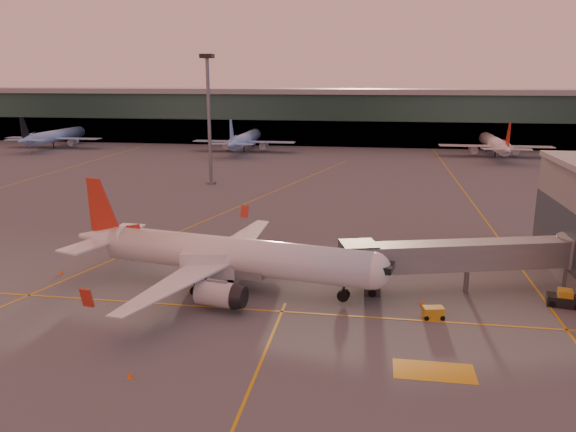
# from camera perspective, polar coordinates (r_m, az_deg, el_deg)

# --- Properties ---
(ground) EXTENTS (600.00, 600.00, 0.00)m
(ground) POSITION_cam_1_polar(r_m,az_deg,el_deg) (49.65, -7.43, -11.53)
(ground) COLOR #4C4F54
(ground) RESTS_ON ground
(taxi_markings) EXTENTS (100.12, 173.00, 0.01)m
(taxi_markings) POSITION_cam_1_polar(r_m,az_deg,el_deg) (92.24, -4.07, 0.59)
(taxi_markings) COLOR gold
(taxi_markings) RESTS_ON ground
(terminal) EXTENTS (400.00, 20.00, 17.60)m
(terminal) POSITION_cam_1_polar(r_m,az_deg,el_deg) (185.58, 5.00, 10.03)
(terminal) COLOR #19382D
(terminal) RESTS_ON ground
(mast_west_near) EXTENTS (2.40, 2.40, 25.60)m
(mast_west_near) POSITION_cam_1_polar(r_m,az_deg,el_deg) (114.02, -8.06, 10.59)
(mast_west_near) COLOR slate
(mast_west_near) RESTS_ON ground
(distant_aircraft_row) EXTENTS (225.00, 34.00, 13.00)m
(distant_aircraft_row) POSITION_cam_1_polar(r_m,az_deg,el_deg) (175.55, -13.56, 6.60)
(distant_aircraft_row) COLOR #92BAF5
(distant_aircraft_row) RESTS_ON ground
(main_airplane) EXTENTS (35.03, 31.78, 10.62)m
(main_airplane) POSITION_cam_1_polar(r_m,az_deg,el_deg) (57.95, -6.52, -4.04)
(main_airplane) COLOR white
(main_airplane) RESTS_ON ground
(jet_bridge) EXTENTS (26.53, 10.08, 5.44)m
(jet_bridge) POSITION_cam_1_polar(r_m,az_deg,el_deg) (59.81, 18.98, -3.91)
(jet_bridge) COLOR slate
(jet_bridge) RESTS_ON ground
(catering_truck) EXTENTS (5.70, 3.11, 4.20)m
(catering_truck) POSITION_cam_1_polar(r_m,az_deg,el_deg) (57.64, -7.98, -5.31)
(catering_truck) COLOR red
(catering_truck) RESTS_ON ground
(gpu_cart) EXTENTS (2.04, 1.45, 1.09)m
(gpu_cart) POSITION_cam_1_polar(r_m,az_deg,el_deg) (53.09, 14.54, -9.51)
(gpu_cart) COLOR #C28D18
(gpu_cart) RESTS_ON ground
(pushback_tug) EXTENTS (3.38, 2.25, 1.61)m
(pushback_tug) POSITION_cam_1_polar(r_m,az_deg,el_deg) (60.08, 26.28, -7.62)
(pushback_tug) COLOR black
(pushback_tug) RESTS_ON ground
(cone_nose) EXTENTS (0.46, 0.46, 0.58)m
(cone_nose) POSITION_cam_1_polar(r_m,az_deg,el_deg) (55.80, 13.45, -8.54)
(cone_nose) COLOR #FB630D
(cone_nose) RESTS_ON ground
(cone_tail) EXTENTS (0.44, 0.44, 0.56)m
(cone_tail) POSITION_cam_1_polar(r_m,az_deg,el_deg) (67.35, -22.03, -5.27)
(cone_tail) COLOR #FB630D
(cone_tail) RESTS_ON ground
(cone_wing_right) EXTENTS (0.42, 0.42, 0.53)m
(cone_wing_right) POSITION_cam_1_polar(r_m,az_deg,el_deg) (43.80, -15.74, -15.28)
(cone_wing_right) COLOR #FB630D
(cone_wing_right) RESTS_ON ground
(cone_wing_left) EXTENTS (0.49, 0.49, 0.63)m
(cone_wing_left) POSITION_cam_1_polar(r_m,az_deg,el_deg) (75.56, -4.28, -2.20)
(cone_wing_left) COLOR #FB630D
(cone_wing_left) RESTS_ON ground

